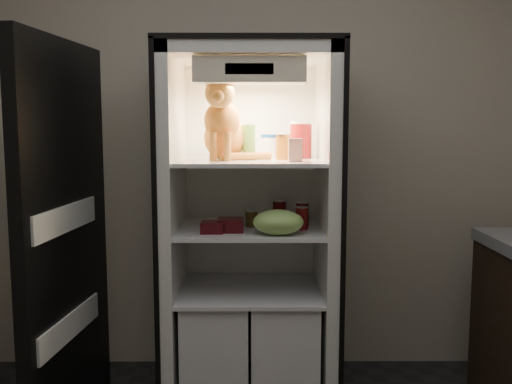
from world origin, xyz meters
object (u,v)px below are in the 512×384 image
tabby_cat (224,127)px  cream_carton (295,150)px  mayo_tub (269,146)px  refrigerator (250,252)px  soda_can_a (279,213)px  salsa_jar (283,147)px  grape_bag (278,222)px  parmesan_shaker (249,142)px  soda_can_b (302,214)px  condiment_jar (252,218)px  pepper_jar (301,140)px  berry_box_right (231,225)px  berry_box_left (212,227)px  soda_can_c (302,218)px

tabby_cat → cream_carton: (0.35, -0.15, -0.11)m
mayo_tub → refrigerator: bearing=-130.7°
mayo_tub → soda_can_a: 0.37m
salsa_jar → soda_can_a: 0.35m
grape_bag → parmesan_shaker: bearing=122.4°
mayo_tub → cream_carton: mayo_tub is taller
soda_can_b → condiment_jar: (-0.27, -0.02, -0.02)m
pepper_jar → berry_box_right: pepper_jar is taller
tabby_cat → condiment_jar: tabby_cat is taller
pepper_jar → berry_box_right: (-0.37, -0.25, -0.42)m
salsa_jar → condiment_jar: bearing=179.7°
parmesan_shaker → mayo_tub: (0.11, 0.17, -0.03)m
mayo_tub → pepper_jar: bearing=-19.6°
soda_can_b → condiment_jar: bearing=-176.2°
condiment_jar → berry_box_left: (-0.19, -0.17, -0.02)m
soda_can_b → grape_bag: (-0.14, -0.24, -0.00)m
cream_carton → soda_can_c: cream_carton is taller
condiment_jar → grape_bag: size_ratio=0.37×
condiment_jar → refrigerator: bearing=98.5°
pepper_jar → berry_box_right: size_ratio=1.54×
soda_can_c → grape_bag: grape_bag is taller
salsa_jar → soda_can_b: size_ratio=1.02×
soda_can_b → condiment_jar: soda_can_b is taller
soda_can_b → grape_bag: 0.27m
parmesan_shaker → cream_carton: (0.23, -0.16, -0.03)m
salsa_jar → soda_can_b: salsa_jar is taller
berry_box_left → grape_bag: bearing=-9.2°
parmesan_shaker → berry_box_left: (-0.18, -0.17, -0.41)m
refrigerator → soda_can_c: 0.36m
parmesan_shaker → soda_can_c: 0.48m
soda_can_a → condiment_jar: size_ratio=1.46×
pepper_jar → soda_can_c: 0.44m
parmesan_shaker → soda_can_a: (0.16, 0.04, -0.37)m
grape_bag → berry_box_right: bearing=159.6°
soda_can_b → pepper_jar: bearing=92.3°
refrigerator → pepper_jar: bearing=12.3°
cream_carton → parmesan_shaker: bearing=144.2°
soda_can_a → berry_box_left: soda_can_a is taller
mayo_tub → berry_box_left: (-0.29, -0.34, -0.39)m
tabby_cat → cream_carton: size_ratio=3.91×
soda_can_a → soda_can_c: soda_can_a is taller
refrigerator → berry_box_left: size_ratio=17.21×
soda_can_b → berry_box_right: size_ratio=0.99×
refrigerator → cream_carton: size_ratio=16.76×
cream_carton → soda_can_a: cream_carton is taller
mayo_tub → berry_box_left: size_ratio=1.15×
grape_bag → soda_can_a: bearing=86.2°
condiment_jar → berry_box_left: size_ratio=0.82×
mayo_tub → condiment_jar: (-0.09, -0.17, -0.37)m
cream_carton → grape_bag: cream_carton is taller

